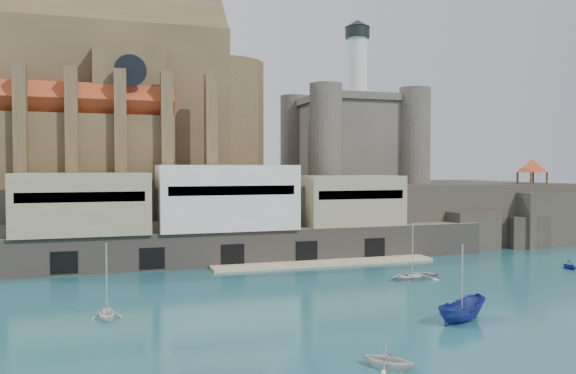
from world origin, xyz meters
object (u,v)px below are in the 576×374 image
at_px(church, 114,107).
at_px(boat_2, 462,321).
at_px(boat_1, 388,368).
at_px(castle_keep, 352,136).
at_px(pavilion, 532,167).

relative_size(church, boat_2, 8.12).
height_order(boat_1, boat_2, boat_2).
bearing_deg(castle_keep, pavilion, -30.18).
bearing_deg(pavilion, boat_2, -136.65).
bearing_deg(church, boat_2, -63.04).
distance_m(pavilion, boat_1, 68.51).
relative_size(castle_keep, boat_1, 8.57).
bearing_deg(castle_keep, boat_2, -104.32).
height_order(pavilion, boat_1, pavilion).
bearing_deg(boat_1, castle_keep, 25.26).
relative_size(castle_keep, pavilion, 4.58).
height_order(castle_keep, boat_2, castle_keep).
xyz_separation_m(church, boat_1, (15.97, -60.75, -22.13)).
bearing_deg(castle_keep, church, 178.89).
xyz_separation_m(castle_keep, pavilion, (25.92, -15.08, -5.59)).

